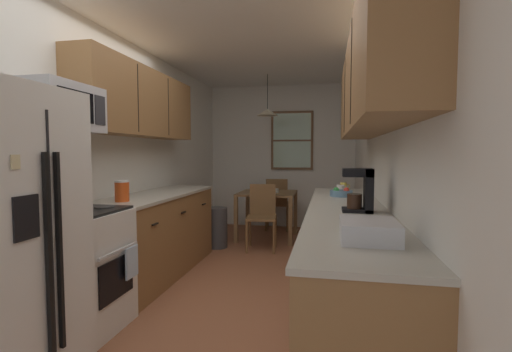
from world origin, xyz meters
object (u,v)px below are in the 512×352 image
Objects in this scene: dining_chair_far at (277,202)px; table_serving_bowl at (272,191)px; storage_canister at (122,191)px; mug_by_coffeemaker at (344,187)px; dining_table at (267,199)px; fruit_bowl at (341,193)px; dish_rack at (369,230)px; stove_range at (78,269)px; dining_chair_near at (262,213)px; trash_bin at (217,227)px; microwave_over_range at (59,108)px; mug_spare at (341,189)px; coffee_maker at (362,189)px.

table_serving_bowl is at bearing -88.16° from dining_chair_far.
table_serving_bowl is (0.99, 2.52, -0.24)m from storage_canister.
mug_by_coffeemaker is (2.02, 1.36, -0.05)m from storage_canister.
dining_table is 2.10m from fruit_bowl.
dish_rack is (1.07, -4.29, 0.45)m from dining_chair_far.
dining_chair_far is (0.97, 3.83, 0.03)m from stove_range.
dining_chair_near is at bearing 110.09° from dish_rack.
table_serving_bowl is (-1.05, 3.60, -0.19)m from dish_rack.
stove_range reaches higher than fruit_bowl.
fruit_bowl reaches higher than trash_bin.
fruit_bowl reaches higher than dining_table.
trash_bin is (-0.61, -0.68, -0.33)m from dining_table.
dining_chair_far reaches higher than dining_table.
mug_by_coffeemaker is at bearing -47.59° from dining_table.
microwave_over_range is 3.01m from dining_chair_near.
stove_range is at bearing -135.45° from mug_by_coffeemaker.
microwave_over_range is at bearing -145.65° from fruit_bowl.
mug_spare is 2.19m from dish_rack.
dish_rack is at bearing -87.78° from fruit_bowl.
dining_table is 1.52× the size of trash_bin.
coffee_maker reaches higher than storage_canister.
stove_range is 2.47m from fruit_bowl.
mug_spare is at bearing -55.16° from table_serving_bowl.
coffee_maker is 2.92m from table_serving_bowl.
mug_by_coffeemaker reaches higher than dining_table.
storage_canister is at bearing -115.67° from dining_chair_near.
dish_rack is at bearing -59.60° from trash_bin.
mug_by_coffeemaker reaches higher than trash_bin.
dish_rack is (2.15, -0.46, -0.72)m from microwave_over_range.
mug_spare is at bearing -25.07° from trash_bin.
microwave_over_range reaches higher than trash_bin.
storage_canister reaches higher than trash_bin.
mug_by_coffeemaker is 0.26m from mug_spare.
mug_by_coffeemaker is (1.04, -1.85, 0.45)m from dining_chair_far.
table_serving_bowl is at bearing 119.66° from fruit_bowl.
fruit_bowl is (1.97, 0.80, -0.06)m from storage_canister.
dining_chair_far is at bearing 104.05° from dish_rack.
table_serving_bowl is at bearing 112.09° from coffee_maker.
coffee_maker reaches higher than fruit_bowl.
stove_range is at bearing -107.49° from table_serving_bowl.
storage_canister is (-0.30, -1.90, 0.71)m from trash_bin.
mug_by_coffeemaker is (2.01, 1.98, 0.48)m from stove_range.
fruit_bowl is (1.07, -1.78, 0.32)m from dining_table.
mug_by_coffeemaker is 0.56× the size of table_serving_bowl.
trash_bin is (-0.64, -0.06, -0.21)m from dining_chair_near.
dish_rack is at bearing -92.63° from coffee_maker.
trash_bin is at bearing 130.87° from coffee_maker.
dining_table is 0.64m from dining_chair_far.
microwave_over_range is 3.52m from dining_table.
dining_chair_near is at bearing 151.45° from mug_by_coffeemaker.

